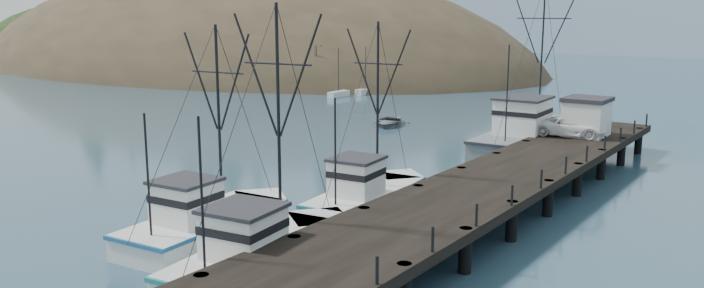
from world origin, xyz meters
name	(u,v)px	position (x,y,z in m)	size (l,w,h in m)	color
ground	(105,237)	(0.00, 0.00, 0.00)	(400.00, 400.00, 0.00)	#28465A
pier	(503,179)	(14.00, 16.00, 1.69)	(6.00, 44.00, 2.00)	black
headland	(216,86)	(-74.95, 78.61, -4.55)	(134.80, 78.00, 51.00)	#382D1E
distant_ridge_far	(561,46)	(-40.00, 185.00, 0.00)	(180.00, 25.00, 18.00)	silver
moored_sailboats	(327,87)	(-29.06, 56.03, 0.33)	(17.89, 17.57, 6.35)	silver
trawler_near	(267,253)	(9.62, 1.30, 0.82)	(5.04, 11.61, 11.65)	silver
trawler_mid	(209,222)	(4.41, 2.86, 0.82)	(4.36, 10.72, 10.66)	silver
trawler_far	(369,196)	(8.12, 11.29, 0.82)	(4.23, 10.40, 10.72)	silver
work_vessel	(531,137)	(9.65, 31.59, 1.23)	(5.42, 16.20, 13.47)	slate
pier_shed	(586,116)	(14.15, 30.38, 3.42)	(3.00, 3.20, 2.80)	silver
pickup_truck	(571,127)	(13.35, 29.54, 2.69)	(2.29, 4.97, 1.38)	white
motorboat	(388,125)	(-6.13, 35.75, 0.00)	(3.68, 5.16, 1.07)	#585B61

